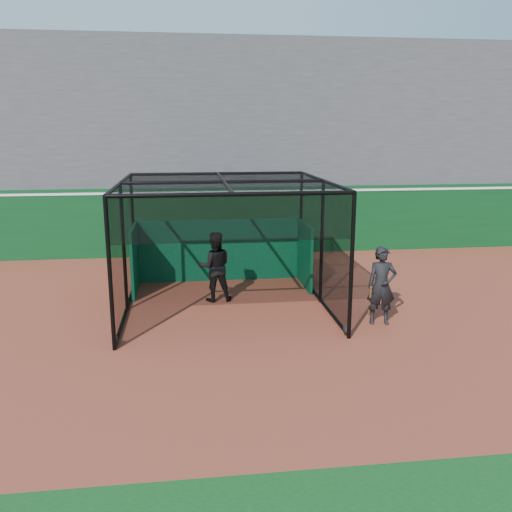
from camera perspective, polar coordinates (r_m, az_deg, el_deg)
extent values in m
plane|color=brown|center=(12.38, -1.45, -8.52)|extent=(120.00, 120.00, 0.00)
cube|color=#0B3D18|center=(20.25, -3.98, 3.72)|extent=(50.00, 0.45, 2.50)
cube|color=white|center=(20.10, -4.03, 6.81)|extent=(50.00, 0.50, 0.08)
cube|color=#4C4C4F|center=(23.85, -4.66, 11.48)|extent=(50.00, 7.85, 7.75)
cube|color=#4C4C4F|center=(27.52, -5.22, 21.04)|extent=(50.00, 0.30, 1.20)
cube|color=#074B2B|center=(16.68, -3.89, 0.61)|extent=(5.02, 0.10, 1.90)
cylinder|color=black|center=(12.23, -14.57, -8.69)|extent=(0.08, 0.22, 0.22)
cylinder|color=black|center=(12.63, 9.48, -7.72)|extent=(0.08, 0.22, 0.22)
cylinder|color=black|center=(16.86, -12.59, -2.49)|extent=(0.08, 0.22, 0.22)
cylinder|color=black|center=(17.15, 4.79, -1.94)|extent=(0.08, 0.22, 0.22)
imported|color=black|center=(14.70, -4.37, -1.12)|extent=(0.95, 0.76, 1.91)
imported|color=black|center=(13.25, 13.08, -3.07)|extent=(0.74, 0.54, 1.89)
cylinder|color=#593819|center=(13.33, 11.91, -4.69)|extent=(0.14, 0.32, 0.82)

